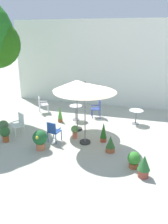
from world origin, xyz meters
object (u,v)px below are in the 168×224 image
Objects in this scene: potted_plant_6 at (5,133)px; potted_plant_4 at (75,131)px; potted_plant_0 at (144,166)px; patio_umbrella_0 at (77,85)px; potted_plant_1 at (134,159)px; patio_chair_0 at (53,130)px; patio_chair_3 at (42,104)px; patio_chair_1 at (19,123)px; potted_plant_5 at (110,144)px; potted_plant_7 at (4,126)px; cafe_table_0 at (136,114)px; patio_umbrella_1 at (85,88)px; potted_plant_2 at (60,114)px; patio_chair_2 at (97,107)px; cafe_table_1 at (76,110)px; potted_plant_3 at (40,139)px; potted_plant_8 at (104,132)px.

potted_plant_4 is at bearing 22.62° from potted_plant_6.
potted_plant_0 is at bearing -9.52° from potted_plant_6.
patio_umbrella_0 reaches higher than potted_plant_1.
patio_chair_0 is at bearing -110.97° from patio_umbrella_0.
patio_chair_3 is (-2.04, 3.16, 0.02)m from patio_chair_0.
patio_umbrella_0 is at bearing 27.32° from patio_chair_1.
patio_chair_1 is 2.48m from potted_plant_4.
patio_umbrella_0 is at bearing 138.44° from potted_plant_5.
potted_plant_4 is 0.98× the size of potted_plant_7.
patio_chair_3 reaches higher than potted_plant_4.
cafe_table_0 is at bearing -2.67° from patio_chair_3.
patio_umbrella_1 is 2.31m from potted_plant_5.
potted_plant_0 is 1.31× the size of potted_plant_4.
patio_chair_2 is at bearing 35.88° from potted_plant_2.
patio_chair_3 is 1.41× the size of potted_plant_5.
potted_plant_0 is at bearing -21.81° from patio_chair_0.
patio_chair_0 is (-1.26, -0.26, -1.79)m from patio_umbrella_1.
potted_plant_1 is (2.74, -2.45, -1.78)m from patio_umbrella_0.
potted_plant_5 is at bearing -4.44° from potted_plant_7.
potted_plant_2 is at bearing 45.18° from potted_plant_7.
potted_plant_3 reaches higher than cafe_table_1.
potted_plant_4 is 0.89× the size of potted_plant_5.
patio_umbrella_0 reaches higher than cafe_table_0.
patio_umbrella_0 reaches higher than potted_plant_7.
potted_plant_2 is (-3.87, 3.16, 0.08)m from potted_plant_1.
patio_chair_3 is 7.31m from potted_plant_0.
potted_plant_8 is at bearing -47.83° from cafe_table_1.
potted_plant_2 is (-1.83, 1.89, -1.91)m from patio_umbrella_1.
cafe_table_0 is at bearing 5.69° from cafe_table_1.
patio_umbrella_0 is 2.97× the size of potted_plant_2.
patio_chair_0 is 2.04m from potted_plant_8.
patio_umbrella_1 is 4.44× the size of potted_plant_4.
cafe_table_1 is at bearing 129.08° from potted_plant_5.
potted_plant_4 is at bearing -135.12° from cafe_table_0.
potted_plant_6 is 0.95m from potted_plant_7.
potted_plant_4 is 3.24m from potted_plant_7.
patio_chair_0 is 3.50m from patio_chair_2.
patio_umbrella_0 is 3.06× the size of potted_plant_3.
potted_plant_5 reaches higher than potted_plant_1.
patio_chair_1 is at bearing -127.89° from cafe_table_1.
potted_plant_8 is (-1.13, -2.33, -0.07)m from cafe_table_0.
patio_umbrella_0 reaches higher than cafe_table_1.
patio_umbrella_0 is 3.37× the size of cafe_table_0.
patio_chair_0 reaches higher than potted_plant_2.
potted_plant_2 is 2.73m from potted_plant_7.
potted_plant_6 is (-1.34, -2.68, -0.02)m from potted_plant_2.
potted_plant_3 is at bearing -146.51° from patio_umbrella_1.
patio_chair_0 is at bearing -75.16° from potted_plant_2.
potted_plant_2 is at bearing 58.49° from patio_chair_1.
cafe_table_1 is 0.85× the size of patio_chair_3.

